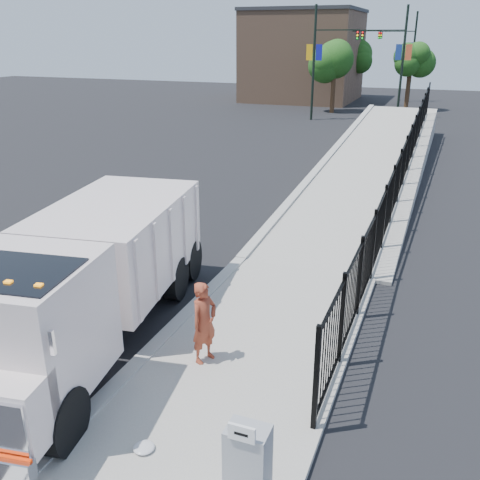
% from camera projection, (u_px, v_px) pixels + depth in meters
% --- Properties ---
extents(ground, '(120.00, 120.00, 0.00)m').
position_uv_depth(ground, '(174.00, 331.00, 11.47)').
color(ground, black).
rests_on(ground, ground).
extents(sidewalk, '(3.55, 12.00, 0.12)m').
position_uv_depth(sidewalk, '(219.00, 406.00, 9.05)').
color(sidewalk, '#9E998E').
rests_on(sidewalk, ground).
extents(curb, '(0.30, 12.00, 0.16)m').
position_uv_depth(curb, '(122.00, 381.00, 9.70)').
color(curb, '#ADAAA3').
rests_on(curb, ground).
extents(ramp, '(3.95, 24.06, 3.19)m').
position_uv_depth(ramp, '(377.00, 173.00, 24.67)').
color(ramp, '#9E998E').
rests_on(ramp, ground).
extents(iron_fence, '(0.10, 28.00, 1.80)m').
position_uv_depth(iron_fence, '(403.00, 177.00, 20.39)').
color(iron_fence, black).
rests_on(iron_fence, ground).
extents(truck, '(3.73, 8.28, 2.74)m').
position_uv_depth(truck, '(79.00, 277.00, 10.40)').
color(truck, black).
rests_on(truck, ground).
extents(worker, '(0.56, 0.68, 1.61)m').
position_uv_depth(worker, '(204.00, 322.00, 9.98)').
color(worker, '#973B24').
rests_on(worker, sidewalk).
extents(utility_cabinet, '(0.55, 0.40, 1.25)m').
position_uv_depth(utility_cabinet, '(248.00, 468.00, 6.86)').
color(utility_cabinet, gray).
rests_on(utility_cabinet, sidewalk).
extents(arrow_sign, '(0.35, 0.04, 0.22)m').
position_uv_depth(arrow_sign, '(242.00, 433.00, 6.40)').
color(arrow_sign, white).
rests_on(arrow_sign, utility_cabinet).
extents(debris, '(0.33, 0.33, 0.08)m').
position_uv_depth(debris, '(144.00, 447.00, 8.01)').
color(debris, silver).
rests_on(debris, sidewalk).
extents(light_pole_0, '(3.77, 0.22, 8.00)m').
position_uv_depth(light_pole_0, '(318.00, 59.00, 38.59)').
color(light_pole_0, black).
rests_on(light_pole_0, ground).
extents(light_pole_1, '(3.78, 0.22, 8.00)m').
position_uv_depth(light_pole_1, '(399.00, 58.00, 39.19)').
color(light_pole_1, black).
rests_on(light_pole_1, ground).
extents(light_pole_2, '(3.77, 0.22, 8.00)m').
position_uv_depth(light_pole_2, '(346.00, 54.00, 47.41)').
color(light_pole_2, black).
rests_on(light_pole_2, ground).
extents(light_pole_3, '(3.78, 0.22, 8.00)m').
position_uv_depth(light_pole_3, '(410.00, 54.00, 49.70)').
color(light_pole_3, black).
rests_on(light_pole_3, ground).
extents(tree_0, '(3.07, 3.07, 5.54)m').
position_uv_depth(tree_0, '(335.00, 62.00, 42.51)').
color(tree_0, '#382314').
rests_on(tree_0, ground).
extents(tree_1, '(2.19, 2.19, 5.09)m').
position_uv_depth(tree_1, '(411.00, 62.00, 43.91)').
color(tree_1, '#382314').
rests_on(tree_1, ground).
extents(tree_2, '(2.77, 2.77, 5.39)m').
position_uv_depth(tree_2, '(358.00, 57.00, 51.88)').
color(tree_2, '#382314').
rests_on(tree_2, ground).
extents(building, '(10.00, 10.00, 8.00)m').
position_uv_depth(building, '(304.00, 57.00, 51.37)').
color(building, '#8C664C').
rests_on(building, ground).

